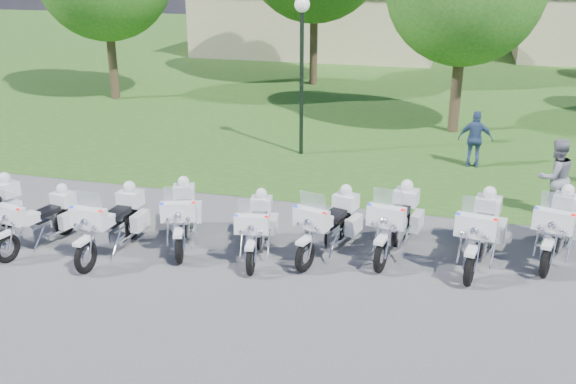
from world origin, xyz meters
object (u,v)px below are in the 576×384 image
(lamp_post, at_px, (302,39))
(bystander_c, at_px, (475,139))
(motorcycle_7, at_px, (481,230))
(motorcycle_2, at_px, (112,222))
(motorcycle_3, at_px, (182,215))
(motorcycle_4, at_px, (257,227))
(bystander_b, at_px, (555,178))
(motorcycle_1, at_px, (40,219))
(motorcycle_5, at_px, (329,224))
(motorcycle_6, at_px, (396,221))
(motorcycle_8, at_px, (558,226))

(lamp_post, distance_m, bystander_c, 5.72)
(bystander_c, bearing_deg, motorcycle_7, 91.42)
(motorcycle_2, relative_size, bystander_c, 1.44)
(motorcycle_3, height_order, motorcycle_4, motorcycle_3)
(motorcycle_2, distance_m, bystander_b, 9.91)
(motorcycle_1, relative_size, bystander_b, 1.15)
(motorcycle_5, height_order, bystander_c, bystander_c)
(motorcycle_7, distance_m, lamp_post, 8.57)
(motorcycle_5, bearing_deg, motorcycle_6, -144.98)
(motorcycle_5, distance_m, motorcycle_6, 1.36)
(lamp_post, xyz_separation_m, bystander_c, (5.08, 0.09, -2.64))
(motorcycle_6, distance_m, motorcycle_7, 1.66)
(motorcycle_8, bearing_deg, motorcycle_1, 28.12)
(motorcycle_1, relative_size, motorcycle_4, 0.98)
(motorcycle_2, xyz_separation_m, motorcycle_4, (2.86, 0.67, -0.05))
(motorcycle_3, distance_m, lamp_post, 7.51)
(bystander_b, height_order, bystander_c, bystander_b)
(motorcycle_5, bearing_deg, lamp_post, -54.66)
(motorcycle_4, height_order, bystander_b, bystander_b)
(motorcycle_1, bearing_deg, lamp_post, -102.33)
(motorcycle_4, xyz_separation_m, motorcycle_6, (2.67, 0.88, 0.07))
(motorcycle_2, relative_size, motorcycle_6, 0.98)
(motorcycle_4, height_order, bystander_c, bystander_c)
(motorcycle_2, bearing_deg, bystander_b, -150.40)
(motorcycle_7, relative_size, motorcycle_8, 1.04)
(motorcycle_2, distance_m, motorcycle_3, 1.41)
(motorcycle_5, bearing_deg, motorcycle_8, -150.59)
(motorcycle_1, bearing_deg, motorcycle_3, -149.76)
(motorcycle_3, height_order, motorcycle_5, motorcycle_5)
(motorcycle_4, xyz_separation_m, motorcycle_7, (4.32, 0.80, 0.09))
(motorcycle_1, distance_m, motorcycle_6, 7.33)
(motorcycle_1, height_order, motorcycle_3, motorcycle_3)
(motorcycle_6, xyz_separation_m, bystander_c, (1.52, 6.23, 0.14))
(bystander_b, bearing_deg, motorcycle_1, -4.55)
(motorcycle_6, bearing_deg, bystander_b, -128.86)
(motorcycle_7, height_order, bystander_c, motorcycle_7)
(motorcycle_8, bearing_deg, bystander_b, -77.96)
(motorcycle_6, relative_size, motorcycle_8, 1.02)
(motorcycle_6, bearing_deg, motorcycle_8, -160.28)
(motorcycle_5, relative_size, motorcycle_6, 0.94)
(motorcycle_1, relative_size, lamp_post, 0.45)
(motorcycle_1, distance_m, motorcycle_2, 1.60)
(motorcycle_2, relative_size, motorcycle_5, 1.05)
(motorcycle_1, xyz_separation_m, bystander_b, (10.41, 4.65, 0.32))
(motorcycle_5, bearing_deg, bystander_b, -127.00)
(motorcycle_2, distance_m, bystander_c, 10.50)
(motorcycle_1, relative_size, motorcycle_5, 0.94)
(motorcycle_5, height_order, lamp_post, lamp_post)
(motorcycle_3, bearing_deg, motorcycle_4, 156.73)
(motorcycle_4, xyz_separation_m, motorcycle_5, (1.38, 0.44, 0.04))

